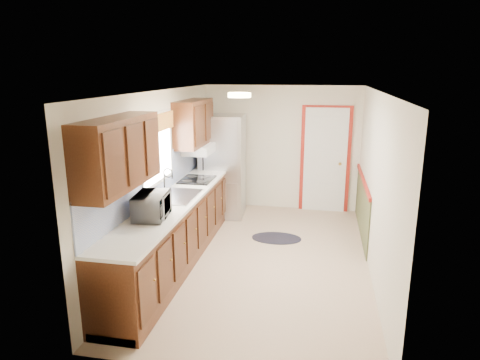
% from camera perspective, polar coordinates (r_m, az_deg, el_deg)
% --- Properties ---
extents(room_shell, '(3.20, 5.20, 2.52)m').
position_cam_1_polar(room_shell, '(5.95, 3.13, 0.09)').
color(room_shell, tan).
rests_on(room_shell, ground).
extents(kitchen_run, '(0.63, 4.00, 2.20)m').
position_cam_1_polar(kitchen_run, '(6.07, -8.96, -3.60)').
color(kitchen_run, '#3E1D0E').
rests_on(kitchen_run, ground).
extents(back_wall_trim, '(1.12, 2.30, 2.08)m').
position_cam_1_polar(back_wall_trim, '(8.12, 12.24, 1.42)').
color(back_wall_trim, maroon).
rests_on(back_wall_trim, ground).
extents(ceiling_fixture, '(0.30, 0.30, 0.06)m').
position_cam_1_polar(ceiling_fixture, '(5.62, -0.08, 11.26)').
color(ceiling_fixture, '#FFD88C').
rests_on(ceiling_fixture, room_shell).
extents(microwave, '(0.37, 0.58, 0.37)m').
position_cam_1_polar(microwave, '(5.25, -11.70, -3.03)').
color(microwave, white).
rests_on(microwave, kitchen_run).
extents(refrigerator, '(0.83, 0.81, 1.88)m').
position_cam_1_polar(refrigerator, '(7.96, -2.33, 1.88)').
color(refrigerator, '#B7B7BC').
rests_on(refrigerator, ground).
extents(rug, '(0.83, 0.55, 0.01)m').
position_cam_1_polar(rug, '(7.08, 4.88, -7.73)').
color(rug, black).
rests_on(rug, ground).
extents(cooktop, '(0.51, 0.61, 0.02)m').
position_cam_1_polar(cooktop, '(6.97, -5.77, 0.06)').
color(cooktop, black).
rests_on(cooktop, kitchen_run).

